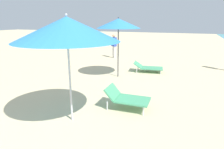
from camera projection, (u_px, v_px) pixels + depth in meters
The scene contains 5 objects.
umbrella_second at pixel (67, 29), 4.42m from camera, with size 2.42×2.42×2.58m.
lounger_second_shoreside at pixel (126, 98), 5.60m from camera, with size 1.24×0.74×0.61m.
umbrella_farthest at pixel (118, 23), 8.24m from camera, with size 1.87×1.87×2.57m.
lounger_farthest_shoreside at pixel (148, 67), 9.57m from camera, with size 1.46×0.89×0.47m.
person_walking_mid at pixel (114, 44), 12.96m from camera, with size 0.42×0.39×1.56m.
Camera 1 is at (2.75, -0.20, 2.45)m, focal length 31.71 mm.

